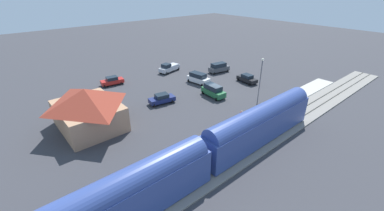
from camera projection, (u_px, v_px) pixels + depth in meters
ground_plane at (216, 96)px, 46.50m from camera, size 200.00×200.00×0.00m
railway_track at (284, 124)px, 36.92m from camera, size 4.80×70.00×0.30m
platform at (261, 114)px, 39.62m from camera, size 3.20×46.00×0.30m
passenger_train at (204, 153)px, 26.21m from camera, size 2.93×38.78×4.98m
station_building at (88, 108)px, 35.02m from camera, size 10.52×8.53×6.02m
pedestrian_on_platform at (241, 115)px, 37.01m from camera, size 0.36×0.36×1.71m
pickup_silver at (169, 68)px, 58.47m from camera, size 3.07×5.69×2.14m
sedan_red at (112, 81)px, 51.05m from camera, size 2.48×4.72×1.74m
suv_charcoal at (219, 67)px, 58.16m from camera, size 2.69×5.14×2.22m
sedan_black at (247, 78)px, 52.28m from camera, size 4.67×2.62×1.74m
sedan_navy at (162, 99)px, 43.17m from camera, size 2.60×4.75×1.74m
suv_white at (198, 78)px, 51.77m from camera, size 5.11×2.87×2.22m
suv_green at (213, 90)px, 45.74m from camera, size 5.02×2.65×2.22m
light_pole_near_platform at (261, 76)px, 40.91m from camera, size 0.44×0.44×8.17m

